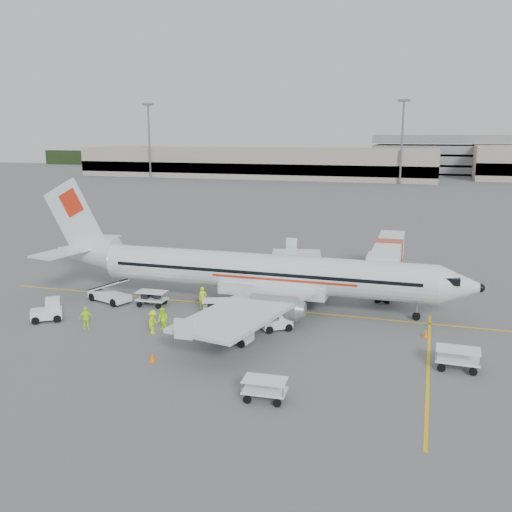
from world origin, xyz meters
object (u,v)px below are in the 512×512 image
object	(u,v)px
jet_bridge	(388,263)
belt_loader	(109,286)
tug_mid	(236,331)
aircraft	(264,248)
tug_aft	(46,310)
tug_fore	(276,319)

from	to	relation	value
jet_bridge	belt_loader	distance (m)	24.80
belt_loader	tug_mid	bearing A→B (deg)	-4.65
jet_bridge	tug_mid	world-z (taller)	jet_bridge
aircraft	tug_aft	size ratio (longest dim) A/B	15.83
tug_aft	jet_bridge	bearing A→B (deg)	2.70
belt_loader	jet_bridge	bearing A→B (deg)	48.71
tug_aft	tug_fore	bearing A→B (deg)	-23.91
tug_fore	aircraft	bearing A→B (deg)	79.70
tug_fore	tug_aft	world-z (taller)	tug_aft
aircraft	tug_mid	xyz separation A→B (m)	(0.52, -8.39, -4.01)
belt_loader	tug_mid	size ratio (longest dim) A/B	2.29
tug_fore	tug_mid	size ratio (longest dim) A/B	0.97
aircraft	belt_loader	bearing A→B (deg)	-168.80
jet_bridge	tug_mid	xyz separation A→B (m)	(-8.51, -17.98, -1.25)
jet_bridge	tug_fore	bearing A→B (deg)	-114.75
belt_loader	tug_aft	size ratio (longest dim) A/B	2.25
aircraft	tug_fore	world-z (taller)	aircraft
jet_bridge	tug_aft	xyz separation A→B (m)	(-23.49, -17.85, -1.23)
belt_loader	tug_aft	bearing A→B (deg)	-88.71
jet_bridge	tug_aft	size ratio (longest dim) A/B	7.16
jet_bridge	aircraft	bearing A→B (deg)	-133.83
tug_fore	tug_mid	bearing A→B (deg)	-155.88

